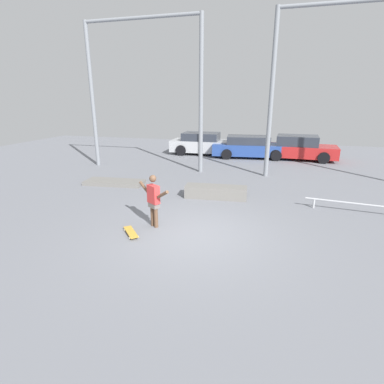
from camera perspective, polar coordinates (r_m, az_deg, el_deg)
The scene contains 11 objects.
ground_plane at distance 7.99m, azimuth 0.34°, elevation -8.02°, with size 36.00×36.00×0.00m, color slate.
skateboarder at distance 8.22m, azimuth -7.33°, elevation -1.25°, with size 1.14×0.76×1.48m.
skateboard at distance 8.11m, azimuth -11.58°, elevation -7.49°, with size 0.69×0.75×0.08m.
grind_box at distance 10.78m, azimuth 4.56°, elevation 0.02°, with size 2.20×0.62×0.44m, color slate.
manual_pad at distance 12.93m, azimuth -14.53°, elevation 1.80°, with size 2.45×0.94×0.15m, color slate.
grind_rail at distance 10.63m, azimuth 28.99°, elevation -2.15°, with size 3.04×0.41×0.33m.
canopy_support_left at distance 15.26m, azimuth -9.28°, elevation 19.99°, with size 5.86×0.20×6.96m.
canopy_support_right at distance 14.12m, azimuth 27.26°, elevation 18.63°, with size 5.86×0.20×6.96m.
parked_car_silver at distance 19.40m, azimuth 2.10°, elevation 9.18°, with size 4.14×2.01×1.36m.
parked_car_blue at distance 18.56m, azimuth 11.07°, elevation 8.39°, with size 4.71×2.20×1.29m.
parked_car_red at distance 18.76m, azimuth 19.65°, elevation 7.91°, with size 4.20×2.16×1.38m.
Camera 1 is at (1.90, -6.96, 3.42)m, focal length 28.00 mm.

